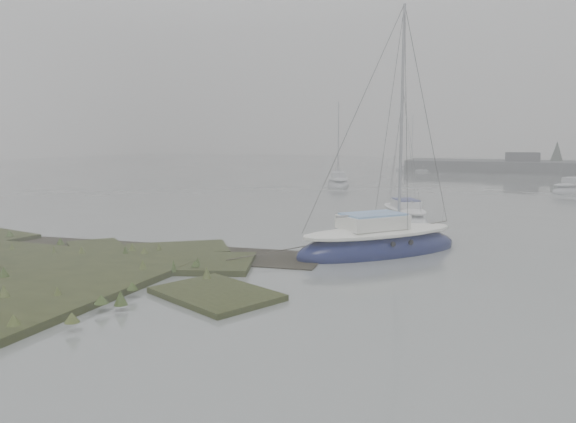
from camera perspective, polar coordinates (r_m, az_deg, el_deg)
The scene contains 5 objects.
ground at distance 45.45m, azimuth 10.77°, elevation 1.78°, with size 160.00×160.00×0.00m, color slate.
sailboat_main at distance 22.60m, azimuth 9.19°, elevation -3.38°, with size 6.74×7.09×10.40m.
sailboat_white at distance 31.54m, azimuth 11.72°, elevation -0.43°, with size 4.16×5.61×7.64m.
sailboat_far_a at distance 51.79m, azimuth 5.12°, elevation 2.89°, with size 3.68×6.16×8.26m.
sailboat_far_c at distance 74.26m, azimuth 12.98°, elevation 4.20°, with size 5.73×2.43×7.86m.
Camera 1 is at (8.17, -14.47, 4.67)m, focal length 35.00 mm.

